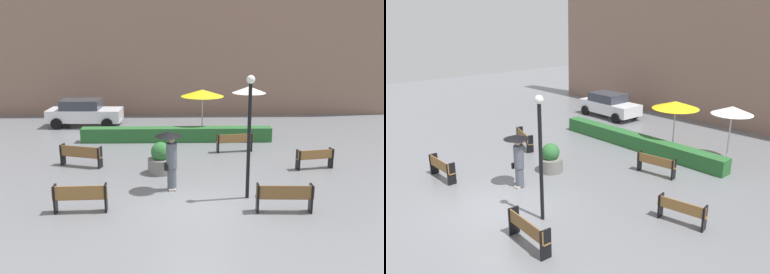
# 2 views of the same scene
# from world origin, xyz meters

# --- Properties ---
(ground_plane) EXTENTS (60.00, 60.00, 0.00)m
(ground_plane) POSITION_xyz_m (0.00, 0.00, 0.00)
(ground_plane) COLOR slate
(bench_back_row) EXTENTS (1.71, 0.57, 0.85)m
(bench_back_row) POSITION_xyz_m (1.99, 6.35, 0.52)
(bench_back_row) COLOR olive
(bench_back_row) RESTS_ON ground
(bench_near_right) EXTENTS (1.77, 0.41, 0.90)m
(bench_near_right) POSITION_xyz_m (2.70, -0.58, 0.53)
(bench_near_right) COLOR brown
(bench_near_right) RESTS_ON ground
(bench_far_left) EXTENTS (1.83, 0.86, 0.88)m
(bench_far_left) POSITION_xyz_m (-4.60, 4.28, 0.52)
(bench_far_left) COLOR brown
(bench_far_left) RESTS_ON ground
(bench_far_right) EXTENTS (1.59, 0.60, 0.81)m
(bench_far_right) POSITION_xyz_m (4.94, 3.73, 0.49)
(bench_far_right) COLOR olive
(bench_far_right) RESTS_ON ground
(bench_near_left) EXTENTS (1.67, 0.41, 0.89)m
(bench_near_left) POSITION_xyz_m (-3.56, -0.43, 0.52)
(bench_near_left) COLOR olive
(bench_near_left) RESTS_ON ground
(pedestrian_with_umbrella) EXTENTS (0.95, 0.95, 2.10)m
(pedestrian_with_umbrella) POSITION_xyz_m (-0.84, 1.48, 1.35)
(pedestrian_with_umbrella) COLOR #4C515B
(pedestrian_with_umbrella) RESTS_ON ground
(planter_pot) EXTENTS (1.02, 1.02, 1.24)m
(planter_pot) POSITION_xyz_m (-1.27, 3.38, 0.53)
(planter_pot) COLOR slate
(planter_pot) RESTS_ON ground
(lamp_post) EXTENTS (0.28, 0.28, 4.10)m
(lamp_post) POSITION_xyz_m (1.74, 0.66, 2.50)
(lamp_post) COLOR black
(lamp_post) RESTS_ON ground
(patio_umbrella_yellow) EXTENTS (2.25, 2.25, 2.47)m
(patio_umbrella_yellow) POSITION_xyz_m (0.65, 9.55, 2.29)
(patio_umbrella_yellow) COLOR silver
(patio_umbrella_yellow) RESTS_ON ground
(patio_umbrella_white) EXTENTS (1.82, 1.82, 2.55)m
(patio_umbrella_white) POSITION_xyz_m (3.18, 10.14, 2.37)
(patio_umbrella_white) COLOR silver
(patio_umbrella_white) RESTS_ON ground
(hedge_strip) EXTENTS (9.53, 0.70, 0.71)m
(hedge_strip) POSITION_xyz_m (-0.69, 8.40, 0.36)
(hedge_strip) COLOR #28602D
(hedge_strip) RESTS_ON ground
(building_facade) EXTENTS (28.00, 1.20, 11.89)m
(building_facade) POSITION_xyz_m (0.00, 16.00, 5.94)
(building_facade) COLOR #846656
(building_facade) RESTS_ON ground
(parked_car) EXTENTS (4.25, 2.08, 1.57)m
(parked_car) POSITION_xyz_m (-6.10, 12.12, 0.82)
(parked_car) COLOR silver
(parked_car) RESTS_ON ground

